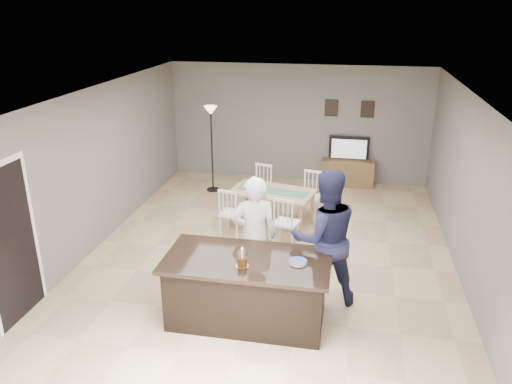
% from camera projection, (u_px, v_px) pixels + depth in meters
% --- Properties ---
extents(floor, '(8.00, 8.00, 0.00)m').
position_uv_depth(floor, '(269.00, 256.00, 8.38)').
color(floor, tan).
rests_on(floor, ground).
extents(room_shell, '(8.00, 8.00, 8.00)m').
position_uv_depth(room_shell, '(270.00, 160.00, 7.78)').
color(room_shell, slate).
rests_on(room_shell, floor).
extents(kitchen_island, '(2.15, 1.10, 0.90)m').
position_uv_depth(kitchen_island, '(247.00, 289.00, 6.57)').
color(kitchen_island, black).
rests_on(kitchen_island, floor).
extents(tv_console, '(1.20, 0.40, 0.60)m').
position_uv_depth(tv_console, '(347.00, 173.00, 11.52)').
color(tv_console, brown).
rests_on(tv_console, floor).
extents(television, '(0.91, 0.12, 0.53)m').
position_uv_depth(television, '(349.00, 148.00, 11.39)').
color(television, black).
rests_on(television, tv_console).
extents(tv_screen_glow, '(0.78, 0.00, 0.78)m').
position_uv_depth(tv_screen_glow, '(349.00, 149.00, 11.31)').
color(tv_screen_glow, orange).
rests_on(tv_screen_glow, tv_console).
extents(picture_frames, '(1.10, 0.02, 0.38)m').
position_uv_depth(picture_frames, '(349.00, 109.00, 11.20)').
color(picture_frames, black).
rests_on(picture_frames, room_shell).
extents(doorway, '(0.00, 2.10, 2.65)m').
position_uv_depth(doorway, '(9.00, 231.00, 6.35)').
color(doorway, black).
rests_on(doorway, floor).
extents(woman, '(0.74, 0.58, 1.79)m').
position_uv_depth(woman, '(254.00, 236.00, 7.04)').
color(woman, silver).
rests_on(woman, floor).
extents(man, '(1.14, 1.01, 1.96)m').
position_uv_depth(man, '(325.00, 238.00, 6.79)').
color(man, '#1B1C3B').
rests_on(man, floor).
extents(birthday_cake, '(0.17, 0.17, 0.26)m').
position_uv_depth(birthday_cake, '(242.00, 262.00, 6.21)').
color(birthday_cake, gold).
rests_on(birthday_cake, kitchen_island).
extents(plate_stack, '(0.23, 0.23, 0.04)m').
position_uv_depth(plate_stack, '(298.00, 262.00, 6.30)').
color(plate_stack, white).
rests_on(plate_stack, kitchen_island).
extents(dining_table, '(1.77, 1.98, 0.92)m').
position_uv_depth(dining_table, '(272.00, 197.00, 9.30)').
color(dining_table, '#9E7A56').
rests_on(dining_table, floor).
extents(floor_lamp, '(0.29, 0.29, 1.92)m').
position_uv_depth(floor_lamp, '(211.00, 126.00, 10.77)').
color(floor_lamp, black).
rests_on(floor_lamp, floor).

